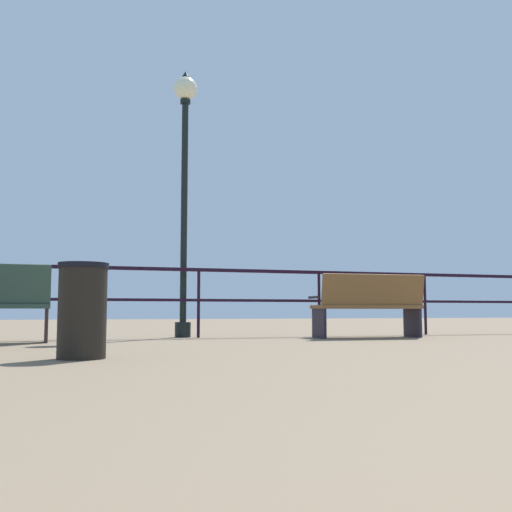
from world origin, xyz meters
name	(u,v)px	position (x,y,z in m)	size (l,w,h in m)	color
pier_railing	(199,286)	(0.00, 9.81, 0.74)	(19.05, 0.05, 1.00)	black
bench_near_right	(369,303)	(2.32, 8.99, 0.49)	(1.58, 0.78, 0.90)	brown
lamppost_center	(185,161)	(-0.19, 9.99, 2.62)	(0.35, 0.35, 4.01)	black
trash_bin	(82,310)	(-1.73, 6.36, 0.39)	(0.40, 0.40, 0.77)	black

